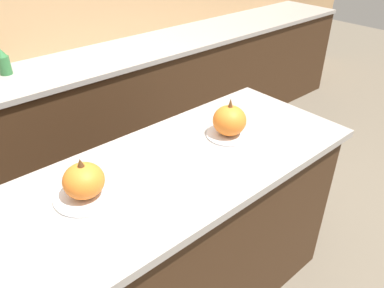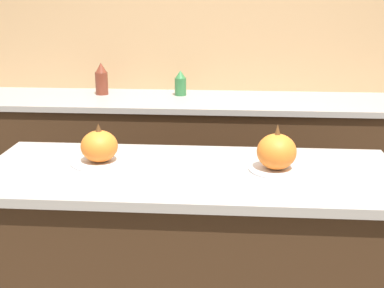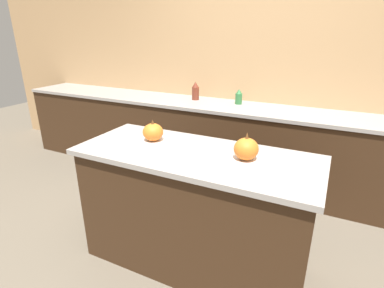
{
  "view_description": "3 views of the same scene",
  "coord_description": "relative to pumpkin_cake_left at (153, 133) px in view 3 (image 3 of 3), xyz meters",
  "views": [
    {
      "loc": [
        -0.76,
        -0.98,
        1.77
      ],
      "look_at": [
        0.07,
        -0.02,
        0.96
      ],
      "focal_mm": 35.0,
      "sensor_mm": 36.0,
      "label": 1
    },
    {
      "loc": [
        0.16,
        -1.94,
        1.57
      ],
      "look_at": [
        0.01,
        0.04,
        0.98
      ],
      "focal_mm": 50.0,
      "sensor_mm": 36.0,
      "label": 2
    },
    {
      "loc": [
        0.78,
        -1.64,
        1.64
      ],
      "look_at": [
        -0.01,
        -0.02,
        0.96
      ],
      "focal_mm": 28.0,
      "sensor_mm": 36.0,
      "label": 3
    }
  ],
  "objects": [
    {
      "name": "back_counter",
      "position": [
        0.36,
        1.3,
        -0.51
      ],
      "size": [
        6.0,
        0.6,
        0.89
      ],
      "color": "#382314",
      "rests_on": "ground_plane"
    },
    {
      "name": "kitchen_island",
      "position": [
        0.36,
        -0.06,
        -0.5
      ],
      "size": [
        1.62,
        0.67,
        0.89
      ],
      "color": "#382314",
      "rests_on": "ground_plane"
    },
    {
      "name": "wall_back",
      "position": [
        0.36,
        1.63,
        0.3
      ],
      "size": [
        8.0,
        0.06,
        2.5
      ],
      "color": "tan",
      "rests_on": "ground_plane"
    },
    {
      "name": "ground_plane",
      "position": [
        0.36,
        -0.06,
        -0.95
      ],
      "size": [
        12.0,
        12.0,
        0.0
      ],
      "primitive_type": "plane",
      "color": "#665B4C"
    },
    {
      "name": "pumpkin_cake_right",
      "position": [
        0.7,
        -0.04,
        0.01
      ],
      "size": [
        0.21,
        0.21,
        0.19
      ],
      "color": "silver",
      "rests_on": "kitchen_island"
    },
    {
      "name": "bottle_tall",
      "position": [
        -0.33,
        1.4,
        0.04
      ],
      "size": [
        0.08,
        0.08,
        0.21
      ],
      "color": "maroon",
      "rests_on": "back_counter"
    },
    {
      "name": "bottle_short",
      "position": [
        0.19,
        1.41,
        0.01
      ],
      "size": [
        0.08,
        0.08,
        0.16
      ],
      "color": "#2D6B38",
      "rests_on": "back_counter"
    },
    {
      "name": "pumpkin_cake_left",
      "position": [
        0.0,
        0.0,
        0.0
      ],
      "size": [
        0.23,
        0.23,
        0.16
      ],
      "color": "silver",
      "rests_on": "kitchen_island"
    }
  ]
}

